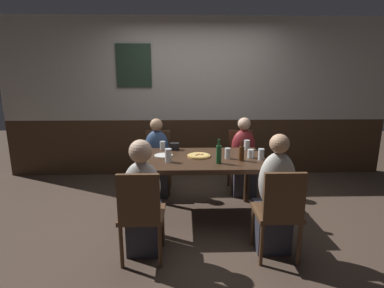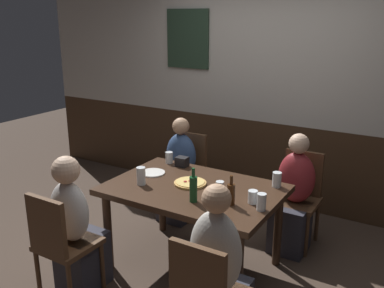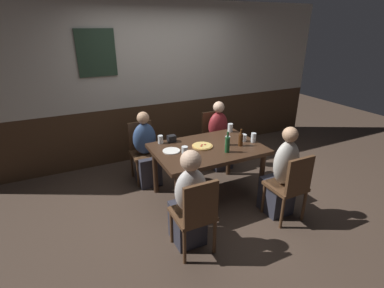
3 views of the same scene
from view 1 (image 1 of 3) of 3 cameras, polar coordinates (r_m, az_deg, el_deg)
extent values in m
plane|color=#423328|center=(3.73, 2.23, -13.62)|extent=(12.00, 12.00, 0.00)
cube|color=#3D2819|center=(5.13, 1.05, -0.53)|extent=(6.40, 0.10, 0.95)
cube|color=#B7B2A8|center=(4.99, 1.12, 14.16)|extent=(6.40, 0.10, 1.65)
cube|color=#233828|center=(4.98, -11.18, 14.59)|extent=(0.56, 0.03, 0.68)
cube|color=#382316|center=(3.47, 2.33, -3.01)|extent=(1.41, 0.96, 0.05)
cylinder|color=#382316|center=(3.24, -8.20, -11.33)|extent=(0.07, 0.07, 0.69)
cylinder|color=#382316|center=(3.32, 13.42, -10.90)|extent=(0.07, 0.07, 0.69)
cylinder|color=#382316|center=(3.98, -6.92, -6.61)|extent=(0.07, 0.07, 0.69)
cylinder|color=#382316|center=(4.05, 10.53, -6.38)|extent=(0.07, 0.07, 0.69)
cube|color=#513521|center=(2.93, 15.94, -12.62)|extent=(0.40, 0.40, 0.04)
cube|color=#513521|center=(2.68, 17.41, -9.69)|extent=(0.36, 0.04, 0.43)
cylinder|color=#513521|center=(3.13, 11.65, -15.22)|extent=(0.04, 0.04, 0.41)
cylinder|color=#513521|center=(3.22, 17.75, -14.74)|extent=(0.04, 0.04, 0.41)
cylinder|color=#513521|center=(2.85, 13.27, -18.40)|extent=(0.04, 0.04, 0.41)
cylinder|color=#513521|center=(2.95, 20.00, -17.70)|extent=(0.04, 0.04, 0.41)
cube|color=#513521|center=(2.83, -9.54, -13.24)|extent=(0.40, 0.40, 0.04)
cube|color=#513521|center=(2.57, -10.29, -10.29)|extent=(0.36, 0.04, 0.43)
cylinder|color=#513521|center=(3.11, -12.17, -15.50)|extent=(0.04, 0.04, 0.41)
cylinder|color=#513521|center=(3.06, -5.67, -15.68)|extent=(0.04, 0.04, 0.41)
cylinder|color=#513521|center=(2.82, -13.47, -18.76)|extent=(0.04, 0.04, 0.41)
cylinder|color=#513521|center=(2.77, -6.17, -19.04)|extent=(0.04, 0.04, 0.41)
cube|color=#513521|center=(4.42, 9.65, -3.54)|extent=(0.40, 0.40, 0.04)
cube|color=#513521|center=(4.53, 9.32, -0.04)|extent=(0.36, 0.04, 0.43)
cylinder|color=#513521|center=(4.36, 12.17, -6.96)|extent=(0.04, 0.04, 0.41)
cylinder|color=#513521|center=(4.30, 7.73, -7.10)|extent=(0.04, 0.04, 0.41)
cylinder|color=#513521|center=(4.68, 11.20, -5.56)|extent=(0.04, 0.04, 0.41)
cylinder|color=#513521|center=(4.61, 7.05, -5.66)|extent=(0.04, 0.04, 0.41)
cube|color=#513521|center=(4.35, -6.65, -3.70)|extent=(0.40, 0.40, 0.04)
cube|color=#513521|center=(4.46, -6.54, -0.15)|extent=(0.36, 0.04, 0.43)
cylinder|color=#513521|center=(4.25, -4.47, -7.26)|extent=(0.04, 0.04, 0.41)
cylinder|color=#513521|center=(4.28, -9.06, -7.24)|extent=(0.04, 0.04, 0.41)
cylinder|color=#513521|center=(4.57, -4.26, -5.79)|extent=(0.04, 0.04, 0.41)
cylinder|color=#513521|center=(4.60, -8.52, -5.78)|extent=(0.04, 0.04, 0.41)
cube|color=#2D2D38|center=(3.13, 14.98, -15.00)|extent=(0.32, 0.34, 0.45)
ellipsoid|color=beige|center=(2.85, 16.07, -6.90)|extent=(0.34, 0.22, 0.55)
sphere|color=tan|center=(2.76, 16.53, 0.06)|extent=(0.18, 0.18, 0.18)
cube|color=#2D2D38|center=(3.03, -9.05, -15.64)|extent=(0.32, 0.34, 0.45)
ellipsoid|color=silver|center=(2.76, -9.63, -8.07)|extent=(0.34, 0.22, 0.48)
sphere|color=#DBB293|center=(2.66, -9.90, -1.38)|extent=(0.21, 0.21, 0.21)
cube|color=#2D2D38|center=(4.36, 9.87, -6.61)|extent=(0.32, 0.34, 0.45)
ellipsoid|color=maroon|center=(4.31, 9.88, -0.38)|extent=(0.34, 0.22, 0.48)
sphere|color=#DBB293|center=(4.25, 10.05, 3.84)|extent=(0.18, 0.18, 0.18)
cube|color=#2D2D38|center=(4.29, -6.73, -6.82)|extent=(0.32, 0.34, 0.45)
ellipsoid|color=#334C7A|center=(4.24, -6.79, -0.52)|extent=(0.34, 0.22, 0.48)
sphere|color=tan|center=(4.18, -6.90, 3.71)|extent=(0.18, 0.18, 0.18)
cylinder|color=tan|center=(3.50, 1.33, -2.30)|extent=(0.27, 0.27, 0.02)
cylinder|color=#DBB760|center=(3.50, 1.33, -2.11)|extent=(0.24, 0.24, 0.01)
cylinder|color=maroon|center=(3.50, 1.28, -1.98)|extent=(0.03, 0.03, 0.00)
cylinder|color=maroon|center=(3.49, 1.93, -2.02)|extent=(0.03, 0.03, 0.00)
cylinder|color=maroon|center=(3.47, 0.85, -2.12)|extent=(0.03, 0.03, 0.00)
cylinder|color=silver|center=(3.50, 11.25, -1.86)|extent=(0.07, 0.07, 0.10)
cylinder|color=#B26623|center=(3.50, 11.24, -2.25)|extent=(0.06, 0.06, 0.05)
cylinder|color=silver|center=(3.84, -5.68, -0.29)|extent=(0.07, 0.07, 0.11)
cylinder|color=silver|center=(3.84, -5.67, -0.65)|extent=(0.06, 0.06, 0.06)
cylinder|color=silver|center=(3.43, 6.89, -1.80)|extent=(0.07, 0.07, 0.12)
cylinder|color=#C6842D|center=(3.43, 6.88, -2.03)|extent=(0.06, 0.06, 0.09)
cylinder|color=silver|center=(3.88, 10.55, -0.17)|extent=(0.07, 0.07, 0.12)
cylinder|color=#331E14|center=(3.89, 10.53, -0.55)|extent=(0.07, 0.07, 0.07)
cylinder|color=silver|center=(3.28, -4.59, -2.20)|extent=(0.07, 0.07, 0.15)
cylinder|color=gold|center=(3.29, -4.58, -2.81)|extent=(0.07, 0.07, 0.08)
cylinder|color=silver|center=(3.44, 13.20, -1.95)|extent=(0.07, 0.07, 0.13)
cylinder|color=#331E14|center=(3.45, 13.18, -2.38)|extent=(0.06, 0.06, 0.08)
cylinder|color=#194723|center=(3.22, 5.18, -2.03)|extent=(0.06, 0.06, 0.20)
cylinder|color=#194723|center=(3.19, 5.22, 0.31)|extent=(0.03, 0.03, 0.07)
cylinder|color=#42230F|center=(3.36, 9.53, -1.86)|extent=(0.06, 0.06, 0.16)
cylinder|color=#42230F|center=(3.33, 9.61, 0.06)|extent=(0.03, 0.03, 0.07)
cylinder|color=white|center=(3.55, -5.50, -2.20)|extent=(0.22, 0.22, 0.01)
cube|color=black|center=(3.82, -3.37, -0.47)|extent=(0.11, 0.09, 0.09)
camera|label=2|loc=(2.03, 75.81, 15.80)|focal=39.84mm
camera|label=3|loc=(1.58, -83.46, 22.44)|focal=26.70mm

